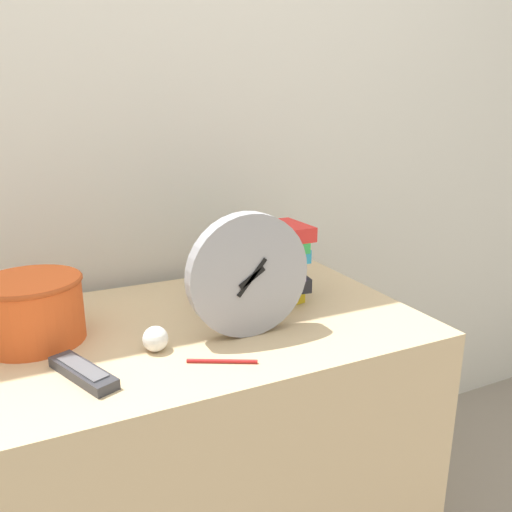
% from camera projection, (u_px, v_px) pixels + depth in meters
% --- Properties ---
extents(wall_back, '(6.00, 0.04, 2.40)m').
position_uv_depth(wall_back, '(115.00, 124.00, 1.35)').
color(wall_back, silver).
rests_on(wall_back, ground_plane).
extents(desk, '(1.20, 0.64, 0.76)m').
position_uv_depth(desk, '(170.00, 468.00, 1.24)').
color(desk, tan).
rests_on(desk, ground_plane).
extents(desk_clock, '(0.27, 0.04, 0.27)m').
position_uv_depth(desk_clock, '(248.00, 275.00, 1.07)').
color(desk_clock, '#99999E').
rests_on(desk_clock, desk).
extents(book_stack, '(0.25, 0.20, 0.20)m').
position_uv_depth(book_stack, '(262.00, 264.00, 1.27)').
color(book_stack, yellow).
rests_on(book_stack, desk).
extents(basket, '(0.22, 0.22, 0.14)m').
position_uv_depth(basket, '(32.00, 308.00, 1.05)').
color(basket, '#E05623').
rests_on(basket, desk).
extents(tv_remote, '(0.11, 0.18, 0.02)m').
position_uv_depth(tv_remote, '(83.00, 372.00, 0.92)').
color(tv_remote, '#333338').
rests_on(tv_remote, desk).
extents(crumpled_paper_ball, '(0.05, 0.05, 0.05)m').
position_uv_depth(crumpled_paper_ball, '(155.00, 339.00, 1.02)').
color(crumpled_paper_ball, white).
rests_on(crumpled_paper_ball, desk).
extents(pen, '(0.13, 0.07, 0.01)m').
position_uv_depth(pen, '(222.00, 361.00, 0.98)').
color(pen, '#B21E1E').
rests_on(pen, desk).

